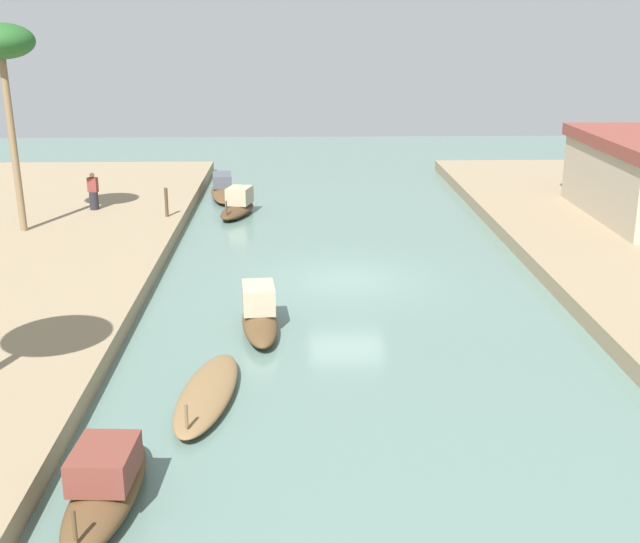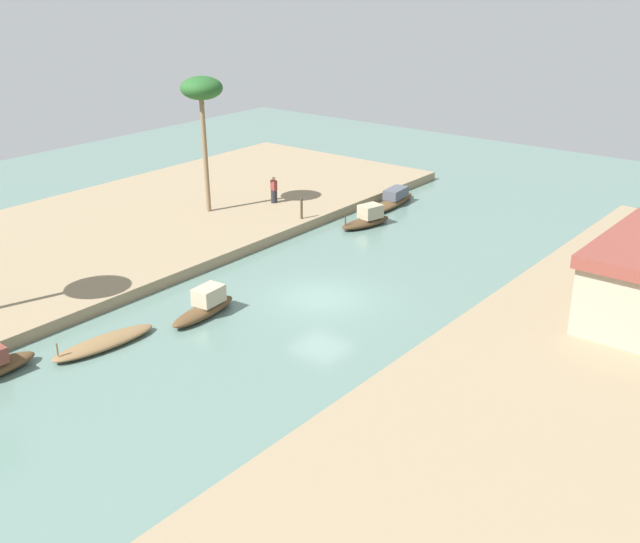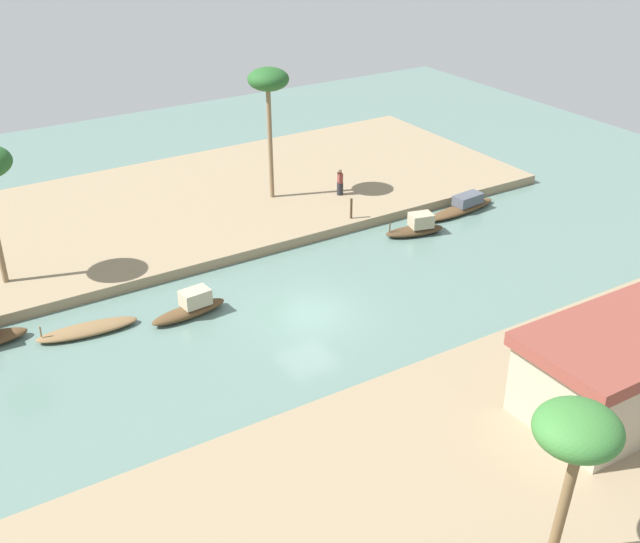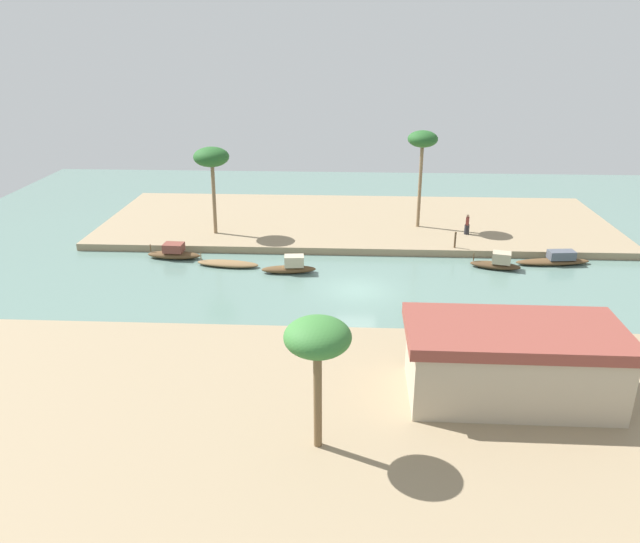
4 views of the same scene
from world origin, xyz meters
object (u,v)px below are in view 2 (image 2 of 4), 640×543
person_on_near_bank (274,192)px  sampan_open_hull (104,342)px  sampan_foreground (205,306)px  sampan_upstream_small (367,219)px  mooring_post (301,208)px  palm_tree_left_near (202,92)px  sampan_with_tall_canopy (393,200)px

person_on_near_bank → sampan_open_hull: bearing=-54.4°
sampan_foreground → sampan_upstream_small: 14.29m
sampan_upstream_small → mooring_post: (2.52, -2.75, 0.70)m
person_on_near_bank → palm_tree_left_near: size_ratio=0.21×
sampan_foreground → mooring_post: bearing=-165.0°
sampan_foreground → sampan_upstream_small: sampan_foreground is taller
sampan_foreground → mooring_post: mooring_post is taller
sampan_upstream_small → person_on_near_bank: bearing=-66.0°
sampan_upstream_small → sampan_foreground: bearing=19.8°
sampan_upstream_small → palm_tree_left_near: size_ratio=0.46×
sampan_open_hull → person_on_near_bank: size_ratio=2.85×
sampan_open_hull → sampan_upstream_small: 18.71m
sampan_with_tall_canopy → mooring_post: bearing=-20.1°
mooring_post → palm_tree_left_near: 8.40m
sampan_with_tall_canopy → person_on_near_bank: person_on_near_bank is taller
sampan_foreground → sampan_upstream_small: (-14.20, -1.51, -0.01)m
person_on_near_bank → palm_tree_left_near: bearing=-103.0°
palm_tree_left_near → sampan_with_tall_canopy: bearing=142.3°
person_on_near_bank → mooring_post: size_ratio=1.33×
sampan_open_hull → palm_tree_left_near: 17.85m
sampan_open_hull → sampan_with_tall_canopy: sampan_with_tall_canopy is taller
sampan_with_tall_canopy → sampan_upstream_small: sampan_upstream_small is taller
sampan_upstream_small → sampan_open_hull: bearing=15.3°
sampan_with_tall_canopy → palm_tree_left_near: palm_tree_left_near is taller
sampan_foreground → sampan_open_hull: size_ratio=0.84×
sampan_open_hull → person_on_near_bank: 18.81m
mooring_post → sampan_with_tall_canopy: bearing=165.8°
mooring_post → person_on_near_bank: bearing=-113.4°
sampan_upstream_small → person_on_near_bank: (1.10, -6.05, 0.77)m
person_on_near_bank → mooring_post: person_on_near_bank is taller
sampan_with_tall_canopy → mooring_post: (6.77, -1.71, 0.79)m
sampan_open_hull → sampan_foreground: bearing=173.8°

